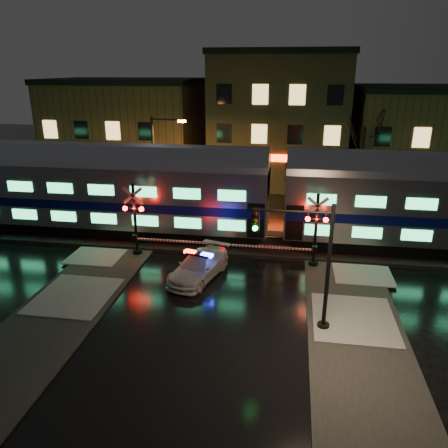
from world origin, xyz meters
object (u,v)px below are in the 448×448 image
(crossing_signal_right, at_px, (309,238))
(streetlight, at_px, (157,162))
(traffic_light, at_px, (306,265))
(crossing_signal_left, at_px, (141,227))
(police_car, at_px, (199,266))

(crossing_signal_right, relative_size, streetlight, 0.81)
(traffic_light, bearing_deg, crossing_signal_right, 82.12)
(crossing_signal_right, distance_m, traffic_light, 6.32)
(crossing_signal_right, distance_m, crossing_signal_left, 9.50)
(police_car, height_order, streetlight, streetlight)
(police_car, relative_size, streetlight, 0.66)
(crossing_signal_right, bearing_deg, streetlight, 147.40)
(traffic_light, distance_m, streetlight, 16.46)
(crossing_signal_left, bearing_deg, traffic_light, -34.00)
(police_car, distance_m, traffic_light, 7.02)
(crossing_signal_right, bearing_deg, police_car, -158.27)
(traffic_light, relative_size, streetlight, 0.76)
(crossing_signal_left, height_order, traffic_light, traffic_light)
(police_car, relative_size, traffic_light, 0.87)
(police_car, relative_size, crossing_signal_left, 0.79)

